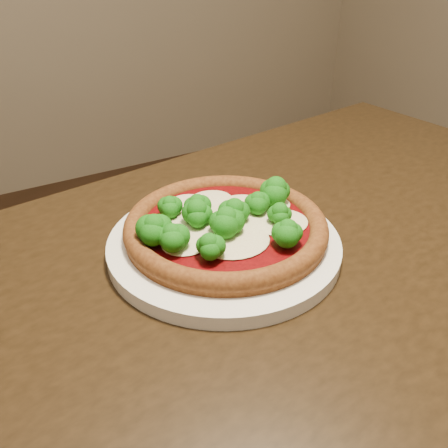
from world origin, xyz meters
TOP-DOWN VIEW (x-y plane):
  - dining_table at (0.20, 0.05)m, footprint 1.29×0.89m
  - plate at (0.15, 0.12)m, footprint 0.29×0.29m
  - pizza at (0.16, 0.13)m, footprint 0.26×0.26m

SIDE VIEW (x-z plane):
  - dining_table at x=0.20m, z-range 0.27..1.02m
  - plate at x=0.15m, z-range 0.75..0.77m
  - pizza at x=0.16m, z-range 0.75..0.82m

